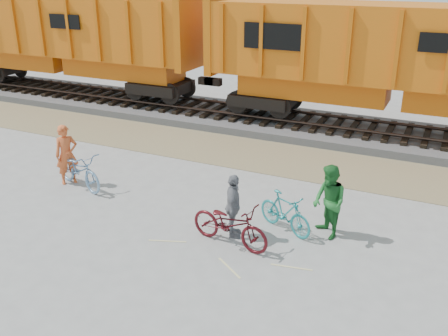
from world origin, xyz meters
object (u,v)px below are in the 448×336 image
(bicycle_blue, at_px, (79,170))
(bicycle_teal, at_px, (285,212))
(hopper_car_left, at_px, (67,36))
(hopper_car_center, at_px, (401,59))
(bicycle_maroon, at_px, (230,224))
(person_man, at_px, (329,202))
(person_solo, at_px, (67,155))
(person_woman, at_px, (233,206))

(bicycle_blue, relative_size, bicycle_teal, 1.26)
(hopper_car_left, distance_m, bicycle_blue, 11.29)
(hopper_car_center, distance_m, bicycle_maroon, 9.89)
(hopper_car_center, relative_size, bicycle_blue, 6.77)
(person_man, bearing_deg, bicycle_teal, -122.59)
(hopper_car_left, bearing_deg, person_solo, -49.69)
(person_woman, bearing_deg, person_man, -84.98)
(bicycle_blue, bearing_deg, bicycle_teal, -71.31)
(hopper_car_left, xyz_separation_m, bicycle_blue, (7.37, -8.19, -2.46))
(bicycle_blue, bearing_deg, person_solo, 96.73)
(hopper_car_center, xyz_separation_m, bicycle_teal, (-1.37, -8.12, -2.51))
(person_woman, bearing_deg, bicycle_teal, -73.76)
(person_man, height_order, person_woman, person_man)
(hopper_car_center, distance_m, bicycle_blue, 11.47)
(hopper_car_center, height_order, bicycle_blue, hopper_car_center)
(hopper_car_left, relative_size, person_solo, 7.83)
(hopper_car_left, height_order, bicycle_maroon, hopper_car_left)
(hopper_car_center, height_order, bicycle_maroon, hopper_car_center)
(person_man, xyz_separation_m, person_woman, (-2.03, -0.97, -0.10))
(hopper_car_left, xyz_separation_m, bicycle_maroon, (12.70, -9.29, -2.47))
(bicycle_blue, bearing_deg, person_woman, -79.58)
(bicycle_blue, height_order, person_woman, person_woman)
(hopper_car_center, xyz_separation_m, bicycle_maroon, (-2.30, -9.29, -2.47))
(bicycle_maroon, relative_size, person_woman, 1.28)
(hopper_car_left, xyz_separation_m, person_solo, (6.87, -8.09, -2.11))
(hopper_car_center, bearing_deg, bicycle_maroon, -103.92)
(bicycle_blue, relative_size, person_solo, 1.16)
(bicycle_blue, xyz_separation_m, person_man, (7.26, 0.27, 0.35))
(bicycle_blue, distance_m, bicycle_maroon, 5.44)
(hopper_car_left, distance_m, person_man, 16.77)
(bicycle_teal, relative_size, person_man, 0.92)
(bicycle_teal, height_order, person_solo, person_solo)
(bicycle_blue, distance_m, person_man, 7.27)
(bicycle_maroon, bearing_deg, hopper_car_left, 63.12)
(bicycle_blue, height_order, person_solo, person_solo)
(person_solo, bearing_deg, bicycle_blue, -63.25)
(bicycle_blue, relative_size, person_woman, 1.31)
(person_solo, bearing_deg, bicycle_teal, -52.19)
(bicycle_teal, relative_size, person_woman, 1.04)
(bicycle_maroon, bearing_deg, person_man, -45.33)
(hopper_car_left, relative_size, hopper_car_center, 1.00)
(hopper_car_center, bearing_deg, bicycle_teal, -99.59)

